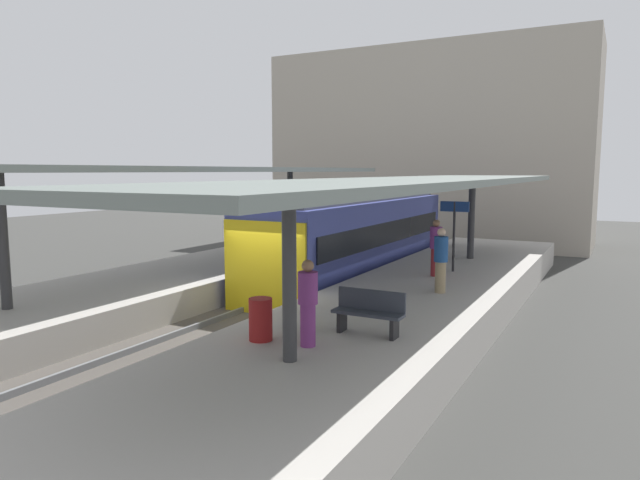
{
  "coord_description": "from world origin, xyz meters",
  "views": [
    {
      "loc": [
        8.56,
        -12.73,
        4.16
      ],
      "look_at": [
        -0.07,
        3.39,
        1.92
      ],
      "focal_mm": 31.8,
      "sensor_mm": 36.0,
      "label": 1
    }
  ],
  "objects_px": {
    "platform_bench": "(369,311)",
    "passenger_near_bench": "(441,259)",
    "commuter_train": "(354,238)",
    "platform_sign": "(454,220)",
    "litter_bin": "(261,319)",
    "passenger_mid_platform": "(436,247)",
    "passenger_far_end": "(308,302)"
  },
  "relations": [
    {
      "from": "passenger_near_bench",
      "to": "passenger_mid_platform",
      "type": "xyz_separation_m",
      "value": [
        -0.8,
        2.23,
        0.01
      ]
    },
    {
      "from": "commuter_train",
      "to": "passenger_far_end",
      "type": "height_order",
      "value": "commuter_train"
    },
    {
      "from": "platform_sign",
      "to": "passenger_near_bench",
      "type": "height_order",
      "value": "platform_sign"
    },
    {
      "from": "passenger_mid_platform",
      "to": "passenger_far_end",
      "type": "distance_m",
      "value": 7.82
    },
    {
      "from": "commuter_train",
      "to": "passenger_mid_platform",
      "type": "xyz_separation_m",
      "value": [
        3.69,
        -2.17,
        0.16
      ]
    },
    {
      "from": "platform_sign",
      "to": "commuter_train",
      "type": "bearing_deg",
      "value": 163.89
    },
    {
      "from": "commuter_train",
      "to": "litter_bin",
      "type": "xyz_separation_m",
      "value": [
        2.72,
        -10.09,
        -0.33
      ]
    },
    {
      "from": "passenger_near_bench",
      "to": "passenger_far_end",
      "type": "xyz_separation_m",
      "value": [
        -0.81,
        -5.58,
        -0.06
      ]
    },
    {
      "from": "passenger_near_bench",
      "to": "passenger_far_end",
      "type": "distance_m",
      "value": 5.64
    },
    {
      "from": "passenger_mid_platform",
      "to": "platform_sign",
      "type": "bearing_deg",
      "value": 75.54
    },
    {
      "from": "commuter_train",
      "to": "passenger_near_bench",
      "type": "height_order",
      "value": "commuter_train"
    },
    {
      "from": "platform_bench",
      "to": "passenger_near_bench",
      "type": "height_order",
      "value": "passenger_near_bench"
    },
    {
      "from": "platform_bench",
      "to": "passenger_mid_platform",
      "type": "xyz_separation_m",
      "value": [
        -0.66,
        6.6,
        0.42
      ]
    },
    {
      "from": "platform_sign",
      "to": "passenger_far_end",
      "type": "distance_m",
      "value": 8.89
    },
    {
      "from": "litter_bin",
      "to": "passenger_far_end",
      "type": "height_order",
      "value": "passenger_far_end"
    },
    {
      "from": "platform_sign",
      "to": "litter_bin",
      "type": "relative_size",
      "value": 2.76
    },
    {
      "from": "platform_bench",
      "to": "passenger_mid_platform",
      "type": "distance_m",
      "value": 6.65
    },
    {
      "from": "passenger_mid_platform",
      "to": "passenger_far_end",
      "type": "xyz_separation_m",
      "value": [
        -0.01,
        -7.82,
        -0.07
      ]
    },
    {
      "from": "commuter_train",
      "to": "platform_bench",
      "type": "distance_m",
      "value": 9.8
    },
    {
      "from": "litter_bin",
      "to": "passenger_near_bench",
      "type": "bearing_deg",
      "value": 72.7
    },
    {
      "from": "litter_bin",
      "to": "passenger_far_end",
      "type": "distance_m",
      "value": 1.05
    },
    {
      "from": "commuter_train",
      "to": "passenger_far_end",
      "type": "xyz_separation_m",
      "value": [
        3.67,
        -9.99,
        0.09
      ]
    },
    {
      "from": "passenger_mid_platform",
      "to": "litter_bin",
      "type": "bearing_deg",
      "value": -96.97
    },
    {
      "from": "platform_bench",
      "to": "passenger_near_bench",
      "type": "xyz_separation_m",
      "value": [
        0.14,
        4.37,
        0.41
      ]
    },
    {
      "from": "commuter_train",
      "to": "litter_bin",
      "type": "distance_m",
      "value": 10.46
    },
    {
      "from": "litter_bin",
      "to": "passenger_mid_platform",
      "type": "relative_size",
      "value": 0.47
    },
    {
      "from": "platform_bench",
      "to": "commuter_train",
      "type": "bearing_deg",
      "value": 116.37
    },
    {
      "from": "commuter_train",
      "to": "platform_bench",
      "type": "relative_size",
      "value": 8.49
    },
    {
      "from": "commuter_train",
      "to": "passenger_near_bench",
      "type": "relative_size",
      "value": 7.02
    },
    {
      "from": "commuter_train",
      "to": "litter_bin",
      "type": "relative_size",
      "value": 14.85
    },
    {
      "from": "platform_bench",
      "to": "litter_bin",
      "type": "bearing_deg",
      "value": -141.08
    },
    {
      "from": "commuter_train",
      "to": "litter_bin",
      "type": "height_order",
      "value": "commuter_train"
    }
  ]
}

